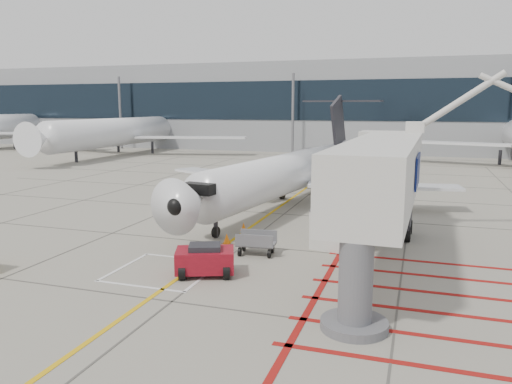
% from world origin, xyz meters
% --- Properties ---
extents(ground_plane, '(260.00, 260.00, 0.00)m').
position_xyz_m(ground_plane, '(0.00, 0.00, 0.00)').
color(ground_plane, gray).
rests_on(ground_plane, ground).
extents(regional_jet, '(28.29, 33.54, 7.93)m').
position_xyz_m(regional_jet, '(-0.94, 12.01, 3.97)').
color(regional_jet, white).
rests_on(regional_jet, ground_plane).
extents(jet_bridge, '(9.57, 19.29, 7.61)m').
position_xyz_m(jet_bridge, '(6.93, 2.31, 3.81)').
color(jet_bridge, silver).
rests_on(jet_bridge, ground_plane).
extents(pushback_tug, '(2.85, 2.33, 1.44)m').
position_xyz_m(pushback_tug, '(-0.04, -0.88, 0.72)').
color(pushback_tug, maroon).
rests_on(pushback_tug, ground_plane).
extents(baggage_cart, '(1.95, 1.34, 1.17)m').
position_xyz_m(baggage_cart, '(1.11, 2.68, 0.58)').
color(baggage_cart, '#5D5D63').
rests_on(baggage_cart, ground_plane).
extents(ground_power_unit, '(2.86, 2.08, 2.04)m').
position_xyz_m(ground_power_unit, '(4.79, 4.78, 1.02)').
color(ground_power_unit, silver).
rests_on(ground_power_unit, ground_plane).
extents(cone_nose, '(0.34, 0.34, 0.47)m').
position_xyz_m(cone_nose, '(-1.07, 6.93, 0.24)').
color(cone_nose, orange).
rests_on(cone_nose, ground_plane).
extents(cone_side, '(0.39, 0.39, 0.55)m').
position_xyz_m(cone_side, '(-0.98, 4.04, 0.27)').
color(cone_side, orange).
rests_on(cone_side, ground_plane).
extents(terminal_building, '(180.00, 28.00, 14.00)m').
position_xyz_m(terminal_building, '(10.00, 70.00, 7.00)').
color(terminal_building, gray).
rests_on(terminal_building, ground_plane).
extents(terminal_glass_band, '(180.00, 0.10, 6.00)m').
position_xyz_m(terminal_glass_band, '(10.00, 55.95, 8.00)').
color(terminal_glass_band, black).
rests_on(terminal_glass_band, ground_plane).
extents(bg_aircraft_b, '(36.26, 40.29, 12.09)m').
position_xyz_m(bg_aircraft_b, '(-33.66, 46.00, 6.04)').
color(bg_aircraft_b, silver).
rests_on(bg_aircraft_b, ground_plane).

